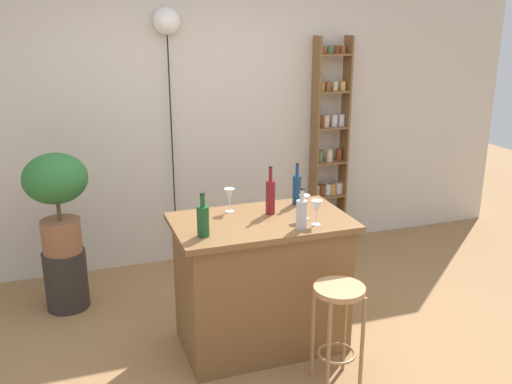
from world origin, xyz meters
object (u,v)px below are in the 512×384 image
bar_stool (338,314)px  pendant_globe_light (167,24)px  spice_shelf (329,148)px  wine_glass_left (305,202)px  potted_plant (57,192)px  bottle_vinegar (297,189)px  bottle_wine_red (203,220)px  wine_glass_right (317,207)px  bottle_sauce_amber (302,213)px  wine_glass_center (229,195)px  bottle_soda_blue (270,196)px  plant_stool (66,279)px

bar_stool → pendant_globe_light: size_ratio=0.29×
bar_stool → spice_shelf: bearing=65.6°
bar_stool → wine_glass_left: 0.75m
potted_plant → bottle_vinegar: (1.61, -0.76, 0.08)m
bottle_wine_red → wine_glass_right: 0.73m
bottle_sauce_amber → potted_plant: bearing=139.9°
potted_plant → bottle_sauce_amber: (1.45, -1.22, 0.07)m
bottle_vinegar → wine_glass_left: bottle_vinegar is taller
bottle_sauce_amber → wine_glass_center: bearing=126.1°
bar_stool → bottle_soda_blue: size_ratio=2.00×
bar_stool → potted_plant: 2.25m
bottle_soda_blue → wine_glass_left: bearing=-43.1°
spice_shelf → potted_plant: (-2.49, -0.52, -0.03)m
bottle_vinegar → bottle_sauce_amber: bottle_vinegar is taller
spice_shelf → bottle_sauce_amber: 2.03m
bottle_soda_blue → bottle_vinegar: (0.25, 0.13, -0.01)m
bottle_sauce_amber → spice_shelf: bearing=58.9°
plant_stool → wine_glass_left: bearing=-34.5°
bottle_soda_blue → wine_glass_left: size_ratio=2.03×
bottle_wine_red → bottle_vinegar: bottle_vinegar is taller
plant_stool → bottle_soda_blue: size_ratio=1.42×
bottle_soda_blue → wine_glass_right: 0.36m
bar_stool → bottle_vinegar: size_ratio=2.22×
bottle_vinegar → wine_glass_left: bearing=-103.5°
bar_stool → pendant_globe_light: pendant_globe_light is taller
bar_stool → pendant_globe_light: 2.75m
spice_shelf → wine_glass_right: (-0.93, -1.70, 0.05)m
bar_stool → bottle_wine_red: (-0.71, 0.43, 0.53)m
wine_glass_left → spice_shelf: bearing=58.8°
wine_glass_left → pendant_globe_light: size_ratio=0.07×
bottle_soda_blue → wine_glass_left: 0.24m
potted_plant → pendant_globe_light: pendant_globe_light is taller
bottle_wine_red → wine_glass_left: 0.71m
spice_shelf → bottle_vinegar: spice_shelf is taller
bottle_sauce_amber → wine_glass_right: 0.12m
potted_plant → plant_stool: bearing=0.0°
bottle_vinegar → bottle_sauce_amber: (-0.16, -0.46, -0.01)m
spice_shelf → wine_glass_right: 1.94m
plant_stool → bottle_soda_blue: bearing=-33.3°
wine_glass_center → spice_shelf: bearing=42.8°
bottle_sauce_amber → wine_glass_left: bearing=60.5°
bar_stool → bottle_sauce_amber: 0.65m
wine_glass_right → bar_stool: bearing=-92.4°
potted_plant → wine_glass_right: size_ratio=4.70×
wine_glass_center → pendant_globe_light: (-0.13, 1.32, 1.09)m
pendant_globe_light → spice_shelf: bearing=-1.7°
bottle_sauce_amber → wine_glass_center: size_ratio=1.64×
wine_glass_right → bottle_vinegar: bearing=83.9°
bottle_sauce_amber → wine_glass_right: (0.12, 0.03, 0.02)m
wine_glass_right → pendant_globe_light: 2.14m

